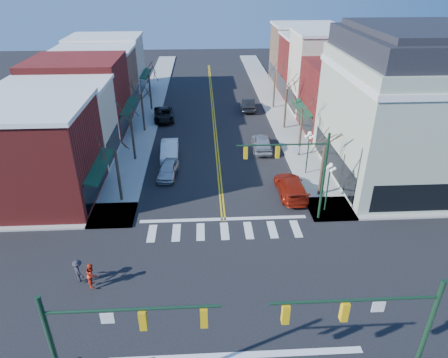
{
  "coord_description": "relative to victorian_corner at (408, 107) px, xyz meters",
  "views": [
    {
      "loc": [
        -1.38,
        -18.18,
        17.52
      ],
      "look_at": [
        0.12,
        9.22,
        2.8
      ],
      "focal_mm": 32.0,
      "sensor_mm": 36.0,
      "label": 1
    }
  ],
  "objects": [
    {
      "name": "car_left_mid",
      "position": [
        -21.42,
        5.04,
        -5.85
      ],
      "size": [
        1.83,
        4.92,
        1.61
      ],
      "primitive_type": "imported",
      "rotation": [
        0.0,
        0.0,
        0.03
      ],
      "color": "white",
      "rests_on": "ground"
    },
    {
      "name": "bldg_right_brick_b",
      "position": [
        -1.0,
        26.5,
        -2.41
      ],
      "size": [
        10.0,
        8.0,
        8.5
      ],
      "primitive_type": "cube",
      "color": "maroon",
      "rests_on": "ground"
    },
    {
      "name": "sidewalk_right",
      "position": [
        -7.75,
        5.5,
        -6.58
      ],
      "size": [
        3.5,
        70.0,
        0.15
      ],
      "primitive_type": "cube",
      "color": "#9E9B93",
      "rests_on": "ground"
    },
    {
      "name": "bldg_right_tan",
      "position": [
        -1.0,
        34.5,
        -2.16
      ],
      "size": [
        10.0,
        8.0,
        9.0
      ],
      "primitive_type": "cube",
      "color": "#8B654C",
      "rests_on": "ground"
    },
    {
      "name": "traffic_mast_near_left",
      "position": [
        -22.05,
        -21.9,
        -1.95
      ],
      "size": [
        6.6,
        0.28,
        7.2
      ],
      "color": "#14331E",
      "rests_on": "ground"
    },
    {
      "name": "car_right_far",
      "position": [
        -11.7,
        19.75,
        -5.87
      ],
      "size": [
        1.97,
        4.87,
        1.57
      ],
      "primitive_type": "imported",
      "rotation": [
        0.0,
        0.0,
        3.08
      ],
      "color": "black",
      "rests_on": "ground"
    },
    {
      "name": "tree_right_d",
      "position": [
        -8.1,
        20.5,
        -4.17
      ],
      "size": [
        0.24,
        0.24,
        4.97
      ],
      "primitive_type": "cylinder",
      "color": "#382B21",
      "rests_on": "ground"
    },
    {
      "name": "car_left_near",
      "position": [
        -21.3,
        0.76,
        -5.95
      ],
      "size": [
        2.11,
        4.29,
        1.41
      ],
      "primitive_type": "imported",
      "rotation": [
        0.0,
        0.0,
        -0.11
      ],
      "color": "#B6B7BB",
      "rests_on": "ground"
    },
    {
      "name": "traffic_mast_far_right",
      "position": [
        -10.95,
        -7.1,
        -1.95
      ],
      "size": [
        6.6,
        0.28,
        7.2
      ],
      "color": "#14331E",
      "rests_on": "ground"
    },
    {
      "name": "tree_left_a",
      "position": [
        -24.9,
        -3.5,
        -4.28
      ],
      "size": [
        0.24,
        0.24,
        4.76
      ],
      "primitive_type": "cylinder",
      "color": "#382B21",
      "rests_on": "ground"
    },
    {
      "name": "car_left_far",
      "position": [
        -22.9,
        16.41,
        -5.92
      ],
      "size": [
        2.96,
        5.49,
        1.47
      ],
      "primitive_type": "imported",
      "rotation": [
        0.0,
        0.0,
        0.1
      ],
      "color": "black",
      "rests_on": "ground"
    },
    {
      "name": "bldg_left_tan",
      "position": [
        -32.0,
        21.25,
        -2.76
      ],
      "size": [
        10.0,
        7.5,
        7.8
      ],
      "primitive_type": "cube",
      "color": "#8B654C",
      "rests_on": "ground"
    },
    {
      "name": "victorian_corner",
      "position": [
        0.0,
        0.0,
        0.0
      ],
      "size": [
        12.25,
        14.25,
        13.3
      ],
      "color": "#A2AF98",
      "rests_on": "ground"
    },
    {
      "name": "bldg_left_stucco_a",
      "position": [
        -32.0,
        5.0,
        -2.91
      ],
      "size": [
        10.0,
        7.0,
        7.5
      ],
      "primitive_type": "cube",
      "color": "beige",
      "rests_on": "ground"
    },
    {
      "name": "bldg_left_stucco_b",
      "position": [
        -32.0,
        29.0,
        -2.56
      ],
      "size": [
        10.0,
        8.0,
        8.2
      ],
      "primitive_type": "cube",
      "color": "beige",
      "rests_on": "ground"
    },
    {
      "name": "tree_right_c",
      "position": [
        -8.1,
        12.5,
        -4.24
      ],
      "size": [
        0.24,
        0.24,
        4.83
      ],
      "primitive_type": "cylinder",
      "color": "#382B21",
      "rests_on": "ground"
    },
    {
      "name": "ground",
      "position": [
        -16.5,
        -14.5,
        -6.66
      ],
      "size": [
        160.0,
        160.0,
        0.0
      ],
      "primitive_type": "plane",
      "color": "black",
      "rests_on": "ground"
    },
    {
      "name": "tree_left_c",
      "position": [
        -24.9,
        12.5,
        -4.38
      ],
      "size": [
        0.24,
        0.24,
        4.55
      ],
      "primitive_type": "cylinder",
      "color": "#382B21",
      "rests_on": "ground"
    },
    {
      "name": "tree_right_b",
      "position": [
        -8.1,
        4.5,
        -4.07
      ],
      "size": [
        0.24,
        0.24,
        5.18
      ],
      "primitive_type": "cylinder",
      "color": "#382B21",
      "rests_on": "ground"
    },
    {
      "name": "lamppost_midblock",
      "position": [
        -8.3,
        0.5,
        -3.7
      ],
      "size": [
        0.36,
        0.36,
        4.33
      ],
      "color": "#14331E",
      "rests_on": "ground"
    },
    {
      "name": "tree_right_a",
      "position": [
        -8.1,
        -3.5,
        -4.35
      ],
      "size": [
        0.24,
        0.24,
        4.62
      ],
      "primitive_type": "cylinder",
      "color": "#382B21",
      "rests_on": "ground"
    },
    {
      "name": "sidewalk_left",
      "position": [
        -25.25,
        5.5,
        -6.58
      ],
      "size": [
        3.5,
        70.0,
        0.15
      ],
      "primitive_type": "cube",
      "color": "#9E9B93",
      "rests_on": "ground"
    },
    {
      "name": "bldg_left_brick_a",
      "position": [
        -32.0,
        -2.75,
        -2.66
      ],
      "size": [
        10.0,
        8.5,
        8.0
      ],
      "primitive_type": "cube",
      "color": "maroon",
      "rests_on": "ground"
    },
    {
      "name": "bldg_right_brick_a",
      "position": [
        -1.0,
        11.25,
        -2.66
      ],
      "size": [
        10.0,
        8.5,
        8.0
      ],
      "primitive_type": "cube",
      "color": "maroon",
      "rests_on": "ground"
    },
    {
      "name": "tree_left_b",
      "position": [
        -24.9,
        4.5,
        -4.14
      ],
      "size": [
        0.24,
        0.24,
        5.04
      ],
      "primitive_type": "cylinder",
      "color": "#382B21",
      "rests_on": "ground"
    },
    {
      "name": "traffic_mast_near_right",
      "position": [
        -10.95,
        -21.9,
        -1.95
      ],
      "size": [
        6.6,
        0.28,
        7.2
      ],
      "color": "#14331E",
      "rests_on": "ground"
    },
    {
      "name": "pedestrian_dark_b",
      "position": [
        -25.8,
        -13.27,
        -5.72
      ],
      "size": [
        1.09,
        1.15,
        1.57
      ],
      "primitive_type": "imported",
      "rotation": [
        0.0,
        0.0,
        2.26
      ],
      "color": "#222028",
      "rests_on": "sidewalk_left"
    },
    {
      "name": "pedestrian_red_b",
      "position": [
        -24.89,
        -13.68,
        -5.7
      ],
      "size": [
        0.73,
        0.87,
        1.61
      ],
      "primitive_type": "imported",
      "rotation": [
        0.0,
        0.0,
        1.73
      ],
      "color": "red",
      "rests_on": "sidewalk_left"
    },
    {
      "name": "car_right_near",
      "position": [
        -10.51,
        -3.22,
        -5.87
      ],
      "size": [
        2.28,
        5.47,
        1.58
      ],
      "primitive_type": "imported",
      "rotation": [
        0.0,
        0.0,
        3.15
      ],
      "color": "maroon",
      "rests_on": "ground"
    },
    {
      "name": "bldg_left_brick_b",
      "position": [
        -32.0,
        13.0,
        -2.41
      ],
      "size": [
        10.0,
        9.0,
        8.5
      ],
      "primitive_type": "cube",
      "color": "maroon",
      "rests_on": "ground"
    },
    {
      "name": "car_right_mid",
      "position": [
        -11.7,
        6.36,
        -5.82
      ],
      "size": [
        2.16,
        5.0,
        1.68
      ],
      "primitive_type": "imported",
      "rotation": [
        0.0,
        0.0,
        3.1
      ],
      "color": "#B7B6BB",
      "rests_on": "ground"
    },
    {
      "name": "tree_left_d",
      "position": [
        -24.9,
        20.5,
        -4.21
      ],
      "size": [
        0.24,
        0.24,
        4.9
      ],
      "primitive_type": "cylinder",
      "color": "#382B21",
      "rests_on": "ground"
    },
    {
      "name": "lamppost_corner",
      "position": [
        -8.3,
        -6.0,
        -3.7
      ],
      "size": [
        0.36,
        0.36,
        4.33
      ],
      "color": "#14331E",
      "rests_on": "ground"
    },
    {
      "name": "bldg_right_stucco",
      "position": [
        -1.0,
        19.0,
        -1.66
      ],
      "size": [
        10.0,
        7.0,
        10.0
      ],
      "primitive_type": "cube",
      "color": "beige",
      "rests_on": "ground"
    }
  ]
}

